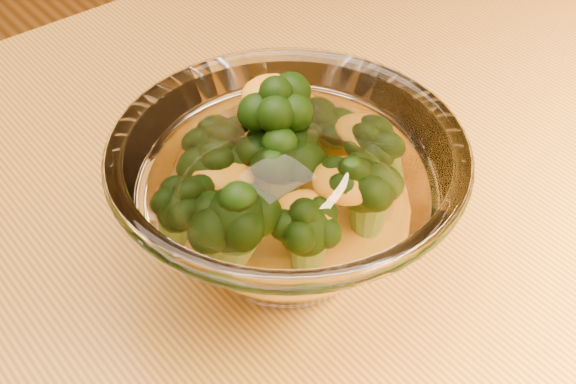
{
  "coord_description": "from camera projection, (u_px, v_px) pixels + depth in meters",
  "views": [
    {
      "loc": [
        -0.34,
        -0.34,
        1.19
      ],
      "look_at": [
        -0.08,
        -0.02,
        0.81
      ],
      "focal_mm": 50.0,
      "sensor_mm": 36.0,
      "label": 1
    }
  ],
  "objects": [
    {
      "name": "glass_bowl",
      "position": [
        288.0,
        198.0,
        0.56
      ],
      "size": [
        0.24,
        0.24,
        0.11
      ],
      "color": "white",
      "rests_on": "table"
    },
    {
      "name": "cheese_sauce",
      "position": [
        288.0,
        221.0,
        0.57
      ],
      "size": [
        0.12,
        0.12,
        0.03
      ],
      "primitive_type": "ellipsoid",
      "color": "orange",
      "rests_on": "glass_bowl"
    },
    {
      "name": "broccoli_heap",
      "position": [
        279.0,
        176.0,
        0.55
      ],
      "size": [
        0.18,
        0.15,
        0.09
      ],
      "color": "black",
      "rests_on": "cheese_sauce"
    },
    {
      "name": "table",
      "position": [
        351.0,
        276.0,
        0.71
      ],
      "size": [
        1.2,
        0.8,
        0.75
      ],
      "color": "gold",
      "rests_on": "ground"
    }
  ]
}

